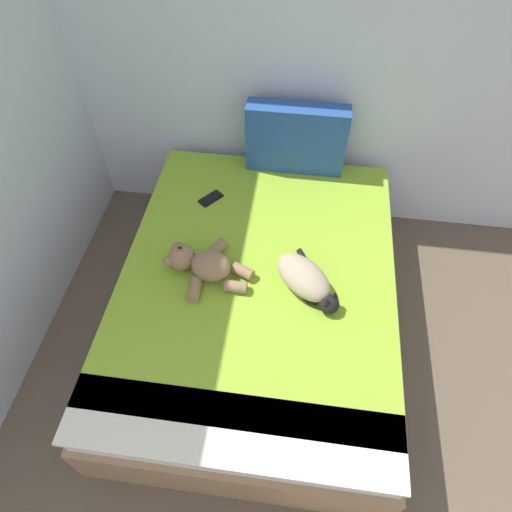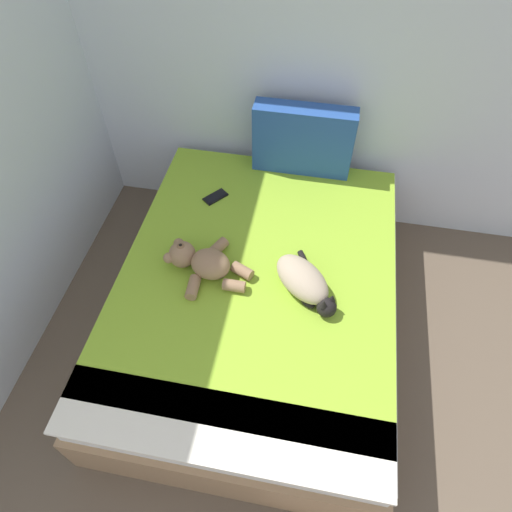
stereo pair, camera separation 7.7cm
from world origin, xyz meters
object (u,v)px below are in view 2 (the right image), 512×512
(cell_phone, at_px, (215,197))
(cat, at_px, (305,282))
(patterned_cushion, at_px, (303,140))
(teddy_bear, at_px, (202,262))
(bed, at_px, (257,301))

(cell_phone, bearing_deg, cat, -43.67)
(patterned_cushion, distance_m, teddy_bear, 1.02)
(patterned_cushion, xyz_separation_m, teddy_bear, (-0.41, -0.92, -0.15))
(teddy_bear, distance_m, cell_phone, 0.56)
(patterned_cushion, distance_m, cell_phone, 0.64)
(patterned_cushion, relative_size, teddy_bear, 1.27)
(teddy_bear, xyz_separation_m, cell_phone, (-0.07, 0.55, -0.06))
(bed, bearing_deg, cat, -13.90)
(teddy_bear, bearing_deg, patterned_cushion, 66.22)
(bed, relative_size, teddy_bear, 4.10)
(teddy_bear, height_order, cell_phone, teddy_bear)
(patterned_cushion, xyz_separation_m, cell_phone, (-0.48, -0.37, -0.21))
(bed, height_order, patterned_cushion, patterned_cushion)
(bed, height_order, cat, cat)
(teddy_bear, bearing_deg, cell_phone, 97.26)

